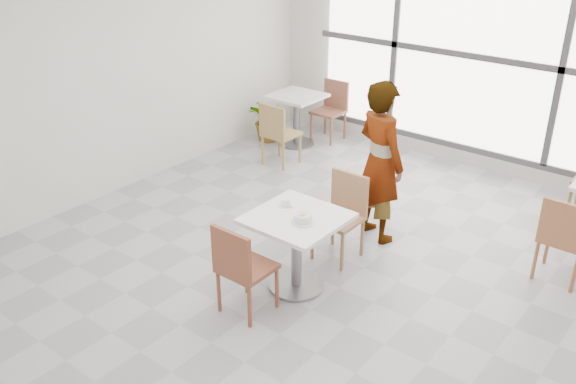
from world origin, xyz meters
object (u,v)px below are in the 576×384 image
Objects in this scene: person at (380,162)px; bg_chair_right_near at (564,235)px; bg_chair_left_far at (332,106)px; main_table at (297,239)px; plant_left at (270,120)px; bg_chair_left_near at (277,131)px; coffee_cup at (285,203)px; chair_far at (343,210)px; oatmeal_bowl at (303,218)px; bg_table_left at (297,112)px; chair_near at (240,265)px.

person reaches higher than bg_chair_right_near.
bg_chair_left_far and bg_chair_right_near have the same top height.
bg_chair_right_near reaches higher than main_table.
plant_left is at bearing -8.13° from person.
bg_chair_left_near is (-1.98, 2.13, -0.02)m from main_table.
bg_chair_left_far is (-1.81, 3.34, -0.28)m from coffee_cup.
chair_far is 1.00× the size of bg_chair_left_near.
oatmeal_bowl is 0.12× the size of person.
coffee_cup is 2.59m from bg_chair_right_near.
main_table is 1.07× the size of bg_table_left.
coffee_cup is 0.18× the size of bg_chair_left_far.
bg_table_left is 0.86× the size of bg_chair_left_far.
chair_near reaches higher than oatmeal_bowl.
bg_chair_right_near is 1.35× the size of plant_left.
person is at bearing -28.24° from plant_left.
chair_far is 0.88m from oatmeal_bowl.
plant_left is at bearing -53.17° from chair_near.
bg_table_left is at bearing -69.83° from bg_chair_left_near.
chair_near is 0.51× the size of person.
bg_table_left is (-2.14, 3.53, -0.01)m from chair_near.
main_table is 0.30m from oatmeal_bowl.
chair_near and bg_chair_left_near have the same top height.
chair_far and bg_chair_left_near have the same top height.
chair_far is (0.12, 1.38, 0.00)m from chair_near.
chair_far is 3.34m from plant_left.
bg_table_left is (-2.26, 2.15, -0.01)m from chair_far.
coffee_cup is 0.18× the size of bg_chair_left_near.
chair_near is 3.31m from bg_chair_left_near.
bg_table_left is at bearing 126.16° from coffee_cup.
bg_chair_left_near is 1.00× the size of bg_chair_left_far.
oatmeal_bowl is 3.82m from bg_table_left.
main_table is 0.92× the size of chair_far.
bg_chair_right_near is (3.84, -0.51, 0.00)m from bg_chair_left_near.
coffee_cup is 0.09× the size of person.
plant_left is (-2.45, 2.67, -0.46)m from coffee_cup.
main_table is 0.35m from coffee_cup.
plant_left is (-2.66, 2.77, -0.20)m from main_table.
chair_far is at bearing -94.77° from chair_near.
chair_near is 1.00× the size of bg_chair_right_near.
bg_table_left is 1.16× the size of plant_left.
bg_chair_left_near is at bearing -55.94° from chair_near.
main_table is at bearing -25.45° from coffee_cup.
bg_chair_left_far is at bearing 121.31° from oatmeal_bowl.
chair_far is at bearing 24.58° from bg_chair_right_near.
person reaches higher than plant_left.
chair_far and bg_chair_right_near have the same top height.
chair_far is 1.00× the size of bg_chair_right_near.
chair_far reaches higher than coffee_cup.
main_table is 1.24× the size of plant_left.
main_table is 0.92× the size of bg_chair_right_near.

